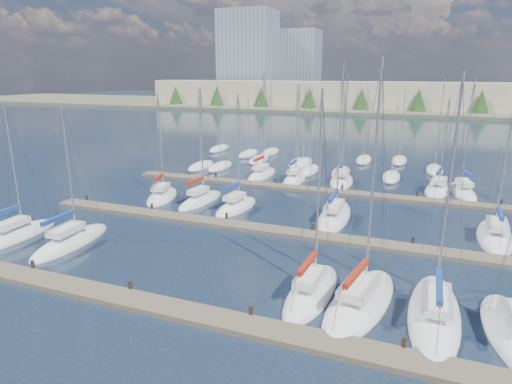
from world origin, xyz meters
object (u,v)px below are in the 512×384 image
(sailboat_h, at_px, (162,197))
(sailboat_a, at_px, (17,235))
(sailboat_p, at_px, (341,181))
(sailboat_b, at_px, (71,242))
(sailboat_f, at_px, (434,314))
(sailboat_k, at_px, (334,216))
(sailboat_i, at_px, (201,200))
(sailboat_j, at_px, (236,207))
(sailboat_d, at_px, (311,292))
(sailboat_o, at_px, (295,179))
(sailboat_n, at_px, (262,175))
(sailboat_q, at_px, (438,190))
(sailboat_m, at_px, (495,236))
(sailboat_r, at_px, (462,192))
(sailboat_e, at_px, (360,302))

(sailboat_h, relative_size, sailboat_a, 1.03)
(sailboat_p, relative_size, sailboat_b, 1.19)
(sailboat_h, xyz_separation_m, sailboat_a, (-4.82, -14.07, -0.00))
(sailboat_f, bearing_deg, sailboat_k, 120.74)
(sailboat_i, height_order, sailboat_p, sailboat_p)
(sailboat_j, bearing_deg, sailboat_p, 66.73)
(sailboat_h, bearing_deg, sailboat_d, -51.15)
(sailboat_b, height_order, sailboat_a, sailboat_b)
(sailboat_p, relative_size, sailboat_f, 0.99)
(sailboat_p, bearing_deg, sailboat_o, -172.62)
(sailboat_j, xyz_separation_m, sailboat_p, (7.91, 14.32, -0.00))
(sailboat_n, relative_size, sailboat_h, 1.19)
(sailboat_p, bearing_deg, sailboat_d, -88.67)
(sailboat_j, relative_size, sailboat_h, 1.02)
(sailboat_j, xyz_separation_m, sailboat_q, (18.99, 14.37, -0.01))
(sailboat_o, xyz_separation_m, sailboat_b, (-10.88, -26.11, -0.02))
(sailboat_k, xyz_separation_m, sailboat_m, (13.29, -0.26, -0.01))
(sailboat_m, distance_m, sailboat_r, 14.05)
(sailboat_p, xyz_separation_m, sailboat_a, (-21.72, -27.90, -0.01))
(sailboat_j, relative_size, sailboat_a, 1.05)
(sailboat_e, xyz_separation_m, sailboat_h, (-23.16, 14.65, -0.00))
(sailboat_i, bearing_deg, sailboat_r, 32.87)
(sailboat_j, xyz_separation_m, sailboat_m, (23.01, 0.40, -0.01))
(sailboat_e, relative_size, sailboat_a, 1.29)
(sailboat_m, height_order, sailboat_a, sailboat_m)
(sailboat_d, height_order, sailboat_r, sailboat_r)
(sailboat_j, relative_size, sailboat_q, 1.06)
(sailboat_p, height_order, sailboat_k, sailboat_k)
(sailboat_q, bearing_deg, sailboat_i, -140.74)
(sailboat_h, bearing_deg, sailboat_o, 32.74)
(sailboat_q, height_order, sailboat_f, sailboat_f)
(sailboat_j, relative_size, sailboat_f, 0.86)
(sailboat_q, bearing_deg, sailboat_r, 8.86)
(sailboat_f, relative_size, sailboat_a, 1.23)
(sailboat_q, relative_size, sailboat_r, 0.84)
(sailboat_o, xyz_separation_m, sailboat_p, (5.65, 1.27, -0.01))
(sailboat_e, height_order, sailboat_m, sailboat_e)
(sailboat_p, distance_m, sailboat_r, 13.58)
(sailboat_r, height_order, sailboat_a, sailboat_r)
(sailboat_o, distance_m, sailboat_e, 29.70)
(sailboat_m, bearing_deg, sailboat_d, -125.69)
(sailboat_n, xyz_separation_m, sailboat_h, (-6.54, -13.45, -0.02))
(sailboat_e, xyz_separation_m, sailboat_f, (4.03, 0.16, -0.00))
(sailboat_d, distance_m, sailboat_f, 7.00)
(sailboat_o, relative_size, sailboat_a, 1.10)
(sailboat_k, distance_m, sailboat_d, 14.79)
(sailboat_j, bearing_deg, sailboat_m, 6.65)
(sailboat_n, xyz_separation_m, sailboat_k, (12.18, -13.28, -0.01))
(sailboat_n, bearing_deg, sailboat_r, 3.33)
(sailboat_m, bearing_deg, sailboat_o, 152.17)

